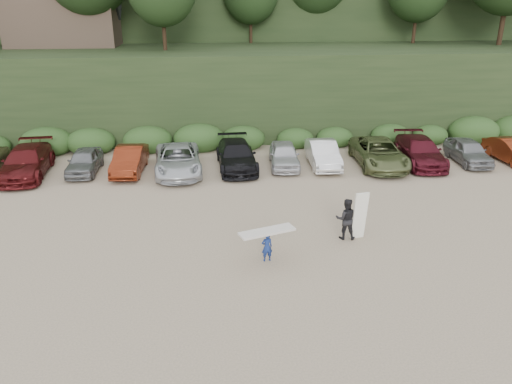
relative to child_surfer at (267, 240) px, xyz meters
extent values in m
plane|color=tan|center=(-0.81, 1.04, -0.89)|extent=(120.00, 120.00, 0.00)
cube|color=black|center=(-0.81, 23.04, 2.11)|extent=(80.00, 14.00, 6.00)
cube|color=black|center=(-0.81, 41.04, 7.11)|extent=(90.00, 30.00, 16.00)
cube|color=#2B491E|center=(-1.36, 15.54, -0.29)|extent=(46.20, 2.00, 1.20)
cube|color=brown|center=(-12.81, 25.04, 7.11)|extent=(8.00, 6.00, 4.00)
imported|color=#511214|center=(-12.51, 11.16, -0.08)|extent=(2.65, 5.77, 1.63)
imported|color=slate|center=(-9.35, 11.42, -0.20)|extent=(1.68, 4.07, 1.38)
imported|color=maroon|center=(-6.74, 11.22, -0.15)|extent=(1.79, 4.56, 1.48)
imported|color=silver|center=(-3.93, 10.86, -0.11)|extent=(2.95, 5.77, 1.56)
imported|color=black|center=(-0.50, 11.32, -0.11)|extent=(2.43, 5.48, 1.57)
imported|color=silver|center=(2.37, 11.36, -0.17)|extent=(2.00, 4.36, 1.45)
imported|color=white|center=(4.72, 11.27, -0.14)|extent=(1.74, 4.62, 1.51)
imported|color=#5D683C|center=(8.09, 10.97, -0.09)|extent=(2.91, 5.86, 1.60)
imported|color=#50121C|center=(10.71, 11.11, -0.11)|extent=(2.61, 5.57, 1.57)
imported|color=gray|center=(13.78, 11.04, -0.16)|extent=(1.87, 4.33, 1.46)
imported|color=maroon|center=(16.54, 10.84, -0.18)|extent=(1.87, 4.45, 1.43)
imported|color=navy|center=(0.00, 0.00, -0.29)|extent=(0.48, 0.36, 1.20)
cube|color=silver|center=(0.00, 0.00, 0.38)|extent=(2.27, 1.28, 0.09)
imported|color=black|center=(3.54, 1.61, 0.01)|extent=(0.98, 0.82, 1.81)
cube|color=white|center=(4.09, 1.52, 0.17)|extent=(0.64, 0.41, 2.13)
camera|label=1|loc=(-2.07, -17.02, 8.77)|focal=35.00mm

